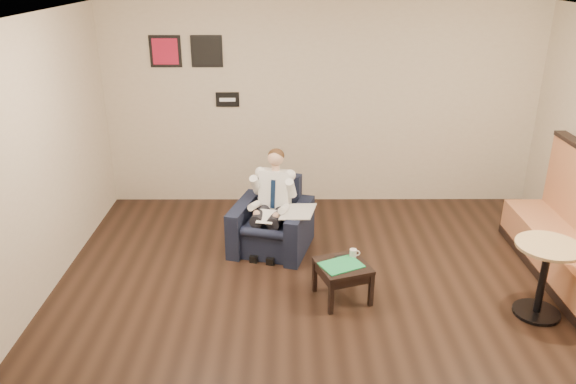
{
  "coord_description": "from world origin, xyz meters",
  "views": [
    {
      "loc": [
        -0.49,
        -4.63,
        3.26
      ],
      "look_at": [
        -0.47,
        1.2,
        0.86
      ],
      "focal_mm": 35.0,
      "sensor_mm": 36.0,
      "label": 1
    }
  ],
  "objects_px": {
    "side_table": "(342,281)",
    "coffee_mug": "(353,253)",
    "armchair": "(271,217)",
    "cafe_table": "(543,280)",
    "green_folder": "(341,265)",
    "seated_man": "(268,209)",
    "smartphone": "(341,257)"
  },
  "relations": [
    {
      "from": "side_table",
      "to": "coffee_mug",
      "type": "bearing_deg",
      "value": 52.61
    },
    {
      "from": "armchair",
      "to": "cafe_table",
      "type": "bearing_deg",
      "value": -12.11
    },
    {
      "from": "side_table",
      "to": "coffee_mug",
      "type": "xyz_separation_m",
      "value": [
        0.12,
        0.15,
        0.25
      ]
    },
    {
      "from": "armchair",
      "to": "coffee_mug",
      "type": "height_order",
      "value": "armchair"
    },
    {
      "from": "green_folder",
      "to": "coffee_mug",
      "type": "distance_m",
      "value": 0.23
    },
    {
      "from": "green_folder",
      "to": "cafe_table",
      "type": "bearing_deg",
      "value": -7.59
    },
    {
      "from": "green_folder",
      "to": "armchair",
      "type": "bearing_deg",
      "value": 123.15
    },
    {
      "from": "coffee_mug",
      "to": "armchair",
      "type": "bearing_deg",
      "value": 132.68
    },
    {
      "from": "seated_man",
      "to": "smartphone",
      "type": "bearing_deg",
      "value": -31.97
    },
    {
      "from": "armchair",
      "to": "seated_man",
      "type": "height_order",
      "value": "seated_man"
    },
    {
      "from": "coffee_mug",
      "to": "smartphone",
      "type": "height_order",
      "value": "coffee_mug"
    },
    {
      "from": "cafe_table",
      "to": "armchair",
      "type": "bearing_deg",
      "value": 152.59
    },
    {
      "from": "seated_man",
      "to": "armchair",
      "type": "bearing_deg",
      "value": 90.0
    },
    {
      "from": "seated_man",
      "to": "cafe_table",
      "type": "bearing_deg",
      "value": -10.05
    },
    {
      "from": "seated_man",
      "to": "coffee_mug",
      "type": "height_order",
      "value": "seated_man"
    },
    {
      "from": "seated_man",
      "to": "side_table",
      "type": "height_order",
      "value": "seated_man"
    },
    {
      "from": "cafe_table",
      "to": "smartphone",
      "type": "bearing_deg",
      "value": 167.27
    },
    {
      "from": "seated_man",
      "to": "side_table",
      "type": "relative_size",
      "value": 2.34
    },
    {
      "from": "side_table",
      "to": "green_folder",
      "type": "xyz_separation_m",
      "value": [
        -0.02,
        -0.03,
        0.21
      ]
    },
    {
      "from": "side_table",
      "to": "coffee_mug",
      "type": "height_order",
      "value": "coffee_mug"
    },
    {
      "from": "seated_man",
      "to": "green_folder",
      "type": "height_order",
      "value": "seated_man"
    },
    {
      "from": "armchair",
      "to": "green_folder",
      "type": "relative_size",
      "value": 2.15
    },
    {
      "from": "armchair",
      "to": "seated_man",
      "type": "bearing_deg",
      "value": -90.0
    },
    {
      "from": "armchair",
      "to": "seated_man",
      "type": "distance_m",
      "value": 0.19
    },
    {
      "from": "green_folder",
      "to": "smartphone",
      "type": "bearing_deg",
      "value": 84.96
    },
    {
      "from": "seated_man",
      "to": "green_folder",
      "type": "bearing_deg",
      "value": -37.86
    },
    {
      "from": "armchair",
      "to": "side_table",
      "type": "distance_m",
      "value": 1.36
    },
    {
      "from": "smartphone",
      "to": "armchair",
      "type": "bearing_deg",
      "value": 119.4
    },
    {
      "from": "smartphone",
      "to": "seated_man",
      "type": "bearing_deg",
      "value": 123.8
    },
    {
      "from": "side_table",
      "to": "green_folder",
      "type": "height_order",
      "value": "green_folder"
    },
    {
      "from": "coffee_mug",
      "to": "smartphone",
      "type": "xyz_separation_m",
      "value": [
        -0.12,
        -0.0,
        -0.04
      ]
    },
    {
      "from": "coffee_mug",
      "to": "smartphone",
      "type": "distance_m",
      "value": 0.13
    }
  ]
}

